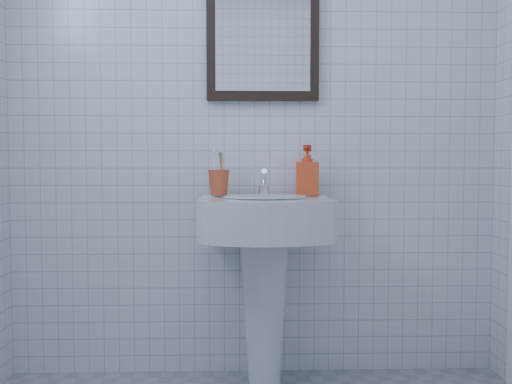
{
  "coord_description": "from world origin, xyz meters",
  "views": [
    {
      "loc": [
        -0.07,
        -1.38,
        0.96
      ],
      "look_at": [
        -0.0,
        0.86,
        0.85
      ],
      "focal_mm": 40.0,
      "sensor_mm": 36.0,
      "label": 1
    }
  ],
  "objects": [
    {
      "name": "washbasin",
      "position": [
        0.04,
        0.98,
        0.56
      ],
      "size": [
        0.54,
        0.39,
        0.83
      ],
      "color": "silver",
      "rests_on": "ground"
    },
    {
      "name": "wall_back",
      "position": [
        0.0,
        1.2,
        1.25
      ],
      "size": [
        2.2,
        0.02,
        2.5
      ],
      "primitive_type": "cube",
      "color": "white",
      "rests_on": "ground"
    },
    {
      "name": "toothbrush_cup",
      "position": [
        -0.16,
        1.08,
        0.88
      ],
      "size": [
        0.12,
        0.12,
        0.11
      ],
      "primitive_type": null,
      "rotation": [
        0.0,
        0.0,
        -0.43
      ],
      "color": "#C04B28",
      "rests_on": "washbasin"
    },
    {
      "name": "soap_dispenser",
      "position": [
        0.23,
        1.1,
        0.93
      ],
      "size": [
        0.11,
        0.11,
        0.22
      ],
      "primitive_type": "imported",
      "rotation": [
        0.0,
        0.0,
        -0.09
      ],
      "color": "red",
      "rests_on": "washbasin"
    },
    {
      "name": "faucet",
      "position": [
        0.04,
        1.08,
        0.87
      ],
      "size": [
        0.05,
        0.1,
        0.12
      ],
      "color": "white",
      "rests_on": "washbasin"
    },
    {
      "name": "wall_mirror",
      "position": [
        0.04,
        1.18,
        1.55
      ],
      "size": [
        0.5,
        0.04,
        0.62
      ],
      "color": "black",
      "rests_on": "wall_back"
    }
  ]
}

